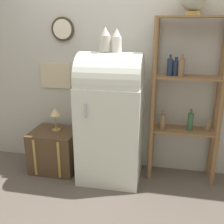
# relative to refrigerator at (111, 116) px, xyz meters

# --- Properties ---
(ground_plane) EXTENTS (12.00, 12.00, 0.00)m
(ground_plane) POSITION_rel_refrigerator_xyz_m (0.00, -0.24, -0.77)
(ground_plane) COLOR #60564C
(wall_back) EXTENTS (7.00, 0.09, 2.70)m
(wall_back) POSITION_rel_refrigerator_xyz_m (-0.00, 0.34, 0.58)
(wall_back) COLOR #B7B7AD
(wall_back) RESTS_ON ground_plane
(refrigerator) EXTENTS (0.71, 0.66, 1.49)m
(refrigerator) POSITION_rel_refrigerator_xyz_m (0.00, 0.00, 0.00)
(refrigerator) COLOR silver
(refrigerator) RESTS_ON ground_plane
(suitcase_trunk) EXTENTS (0.55, 0.50, 0.51)m
(suitcase_trunk) POSITION_rel_refrigerator_xyz_m (-0.73, 0.03, -0.52)
(suitcase_trunk) COLOR brown
(suitcase_trunk) RESTS_ON ground_plane
(shelf_unit) EXTENTS (0.76, 0.30, 1.85)m
(shelf_unit) POSITION_rel_refrigerator_xyz_m (0.81, 0.14, 0.27)
(shelf_unit) COLOR olive
(shelf_unit) RESTS_ON ground_plane
(vase_left) EXTENTS (0.12, 0.12, 0.26)m
(vase_left) POSITION_rel_refrigerator_xyz_m (-0.06, 0.00, 0.84)
(vase_left) COLOR beige
(vase_left) RESTS_ON refrigerator
(vase_center) EXTENTS (0.10, 0.10, 0.24)m
(vase_center) POSITION_rel_refrigerator_xyz_m (0.06, 0.01, 0.83)
(vase_center) COLOR white
(vase_center) RESTS_ON refrigerator
(desk_lamp) EXTENTS (0.12, 0.12, 0.29)m
(desk_lamp) POSITION_rel_refrigerator_xyz_m (-0.71, 0.05, -0.05)
(desk_lamp) COLOR #AD8942
(desk_lamp) RESTS_ON suitcase_trunk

